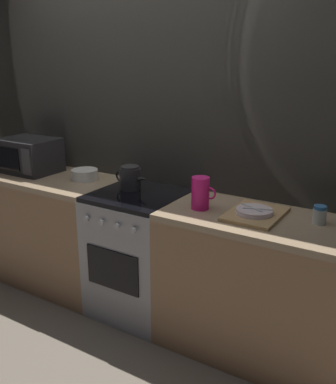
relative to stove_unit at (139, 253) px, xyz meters
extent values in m
plane|color=#6B6054|center=(0.00, 0.00, -0.45)|extent=(8.00, 8.00, 0.00)
cube|color=#B2AD9E|center=(0.00, 0.33, 0.75)|extent=(3.60, 0.05, 2.40)
cube|color=silver|center=(0.00, 0.30, 0.75)|extent=(3.58, 0.01, 2.39)
cube|color=#997251|center=(-0.90, 0.00, -0.02)|extent=(1.20, 0.60, 0.86)
cube|color=#9E8466|center=(-0.90, 0.00, 0.43)|extent=(1.20, 0.60, 0.04)
cube|color=#9E9EA3|center=(0.00, 0.00, -0.01)|extent=(0.60, 0.60, 0.87)
cube|color=black|center=(0.00, 0.00, 0.44)|extent=(0.59, 0.59, 0.03)
cube|color=black|center=(0.00, -0.30, 0.00)|extent=(0.42, 0.01, 0.28)
cylinder|color=#B7B7BC|center=(-0.19, -0.32, 0.33)|extent=(0.04, 0.02, 0.04)
cylinder|color=#B7B7BC|center=(-0.06, -0.32, 0.33)|extent=(0.04, 0.02, 0.04)
cylinder|color=#B7B7BC|center=(0.06, -0.32, 0.33)|extent=(0.04, 0.02, 0.04)
cylinder|color=#B7B7BC|center=(0.19, -0.32, 0.33)|extent=(0.04, 0.02, 0.04)
cube|color=#997251|center=(0.90, 0.00, -0.02)|extent=(1.20, 0.60, 0.86)
cube|color=#9E8466|center=(0.90, 0.00, 0.43)|extent=(1.20, 0.60, 0.04)
cube|color=black|center=(-1.09, 0.02, 0.59)|extent=(0.46, 0.34, 0.27)
cube|color=black|center=(-1.14, -0.15, 0.59)|extent=(0.28, 0.01, 0.17)
cube|color=#333338|center=(-0.92, -0.15, 0.59)|extent=(0.09, 0.01, 0.21)
cylinder|color=#262628|center=(-0.11, 0.06, 0.53)|extent=(0.15, 0.15, 0.15)
cylinder|color=#262628|center=(-0.11, 0.06, 0.61)|extent=(0.13, 0.13, 0.02)
cone|color=#262628|center=(0.00, 0.06, 0.54)|extent=(0.10, 0.04, 0.05)
torus|color=#262628|center=(-0.19, 0.06, 0.53)|extent=(0.08, 0.01, 0.08)
cylinder|color=silver|center=(-0.54, 0.07, 0.49)|extent=(0.20, 0.20, 0.08)
cylinder|color=#E5197A|center=(0.51, -0.05, 0.55)|extent=(0.11, 0.11, 0.20)
torus|color=#E5197A|center=(0.57, -0.05, 0.56)|extent=(0.08, 0.01, 0.08)
cube|color=tan|center=(0.84, 0.01, 0.46)|extent=(0.30, 0.40, 0.02)
cylinder|color=silver|center=(0.84, -0.01, 0.48)|extent=(0.22, 0.22, 0.01)
cylinder|color=silver|center=(0.84, -0.01, 0.49)|extent=(0.21, 0.21, 0.01)
cylinder|color=silver|center=(0.86, -0.01, 0.50)|extent=(0.16, 0.07, 0.01)
cube|color=silver|center=(0.82, 0.00, 0.50)|extent=(0.16, 0.09, 0.00)
cylinder|color=silver|center=(1.19, 0.08, 0.49)|extent=(0.08, 0.08, 0.08)
cylinder|color=#2D6BAD|center=(1.19, 0.08, 0.55)|extent=(0.07, 0.07, 0.02)
camera|label=1|loc=(1.67, -2.30, 1.35)|focal=40.64mm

